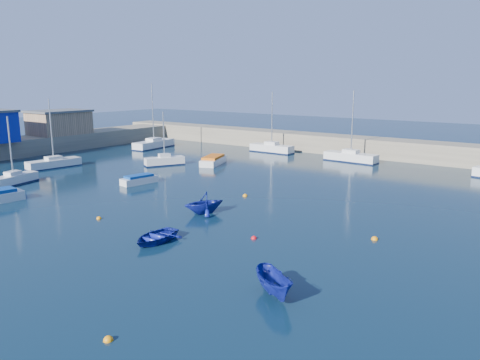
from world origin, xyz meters
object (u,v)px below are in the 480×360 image
Objects in this scene: sailboat_4 at (154,144)px; dinghy_center at (156,237)px; sailboat_2 at (54,163)px; sailboat_5 at (272,148)px; sailboat_3 at (165,161)px; sailboat_6 at (351,157)px; dinghy_right at (274,284)px; dinghy_left at (204,203)px; sailboat_1 at (14,179)px; motorboat_1 at (139,180)px; motorboat_2 at (213,160)px; brick_shed_a at (59,123)px.

sailboat_4 is 2.78× the size of dinghy_center.
sailboat_2 is at bearing -87.83° from sailboat_4.
sailboat_2 is at bearing 151.72° from sailboat_5.
sailboat_3 is 18.04m from sailboat_5.
sailboat_6 reaches higher than dinghy_right.
sailboat_4 is 45.20m from dinghy_center.
sailboat_1 is at bearing -146.44° from dinghy_left.
sailboat_5 is 26.65m from motorboat_1.
sailboat_2 is at bearing -156.91° from motorboat_2.
sailboat_5 is at bearing 16.17° from sailboat_4.
dinghy_left is at bearing -72.83° from motorboat_2.
sailboat_5 is 33.87m from dinghy_left.
sailboat_2 is at bearing 136.24° from sailboat_6.
dinghy_center is (32.87, -31.03, -0.27)m from sailboat_4.
sailboat_3 is at bearing 168.17° from dinghy_left.
sailboat_4 is 1.78× the size of motorboat_2.
dinghy_center is (24.80, -3.70, -0.18)m from sailboat_1.
sailboat_1 is 2.10× the size of dinghy_left.
sailboat_5 is at bearing 101.20° from sailboat_3.
sailboat_4 is at bearing 168.58° from sailboat_3.
sailboat_4 reaches higher than sailboat_5.
sailboat_1 is 23.28m from motorboat_2.
dinghy_right is (53.92, -23.41, -3.46)m from brick_shed_a.
dinghy_center is 10.82m from dinghy_right.
brick_shed_a is 1.19× the size of sailboat_3.
dinghy_right is at bearing -158.59° from sailboat_6.
sailboat_3 is 38.53m from dinghy_right.
dinghy_center is (15.27, -38.26, -0.27)m from sailboat_5.
sailboat_4 is (-2.84, 19.40, 0.07)m from sailboat_2.
sailboat_6 reaches higher than dinghy_center.
sailboat_6 is 30.28m from dinghy_left.
sailboat_1 is (18.52, -17.60, -3.55)m from brick_shed_a.
sailboat_6 is at bearing 50.05° from sailboat_2.
dinghy_left is at bearing 89.49° from dinghy_right.
sailboat_5 is at bearing 100.06° from motorboat_1.
sailboat_2 is 2.32× the size of dinghy_center.
motorboat_1 is 0.70× the size of motorboat_2.
motorboat_1 is (15.41, -0.01, -0.13)m from sailboat_2.
motorboat_2 is at bearing -25.10° from sailboat_4.
dinghy_center is (20.29, -20.92, -0.21)m from sailboat_3.
sailboat_3 is at bearing 129.18° from dinghy_center.
dinghy_left is at bearing -175.87° from sailboat_6.
brick_shed_a is 2.40× the size of dinghy_right.
brick_shed_a reaches higher than motorboat_2.
sailboat_1 reaches higher than sailboat_3.
sailboat_6 reaches higher than sailboat_1.
dinghy_right is (25.88, -40.36, -0.00)m from sailboat_5.
dinghy_center is (14.62, -11.62, -0.07)m from motorboat_1.
sailboat_5 is at bearing 68.65° from dinghy_right.
sailboat_6 is 2.56× the size of dinghy_center.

